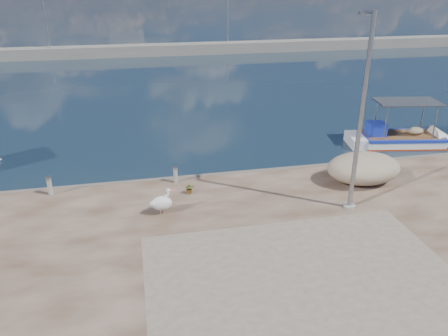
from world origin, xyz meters
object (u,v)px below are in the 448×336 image
(boat_right, at_px, (400,141))
(pelican, at_px, (162,203))
(lamp_post, at_px, (360,123))
(bollard_near, at_px, (176,174))

(boat_right, xyz_separation_m, pelican, (-13.32, -5.85, 0.74))
(lamp_post, distance_m, bollard_near, 7.63)
(pelican, bearing_deg, lamp_post, -19.46)
(boat_right, height_order, bollard_near, boat_right)
(pelican, distance_m, lamp_post, 7.52)
(boat_right, relative_size, lamp_post, 0.88)
(pelican, xyz_separation_m, lamp_post, (6.90, -0.91, 2.84))
(lamp_post, height_order, bollard_near, lamp_post)
(pelican, height_order, bollard_near, pelican)
(pelican, relative_size, lamp_post, 0.15)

